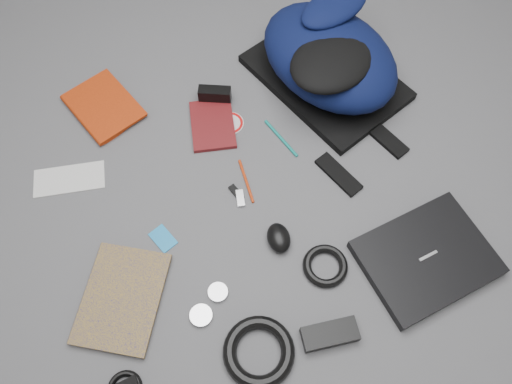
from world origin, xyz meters
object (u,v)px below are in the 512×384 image
object	(u,v)px
textbook_red	(79,121)
mouse	(279,238)
laptop	(426,258)
power_brick	(330,334)
compact_camera	(215,95)
backpack	(329,56)
dvd_case	(213,125)
comic_book	(85,292)

from	to	relation	value
textbook_red	mouse	size ratio (longest dim) A/B	2.69
laptop	mouse	distance (m)	0.39
power_brick	mouse	bearing A→B (deg)	102.95
laptop	textbook_red	distance (m)	1.06
compact_camera	power_brick	distance (m)	0.77
mouse	backpack	bearing A→B (deg)	59.76
mouse	dvd_case	bearing A→B (deg)	103.06
compact_camera	comic_book	bearing A→B (deg)	-112.92
dvd_case	power_brick	bearing A→B (deg)	-71.45
backpack	compact_camera	xyz separation A→B (m)	(-0.35, 0.02, -0.08)
compact_camera	textbook_red	bearing A→B (deg)	-164.14
backpack	textbook_red	distance (m)	0.77
power_brick	laptop	bearing A→B (deg)	23.80
textbook_red	laptop	bearing A→B (deg)	-64.19
laptop	mouse	xyz separation A→B (m)	(-0.35, 0.17, 0.01)
laptop	compact_camera	world-z (taller)	compact_camera
mouse	power_brick	world-z (taller)	mouse
backpack	laptop	world-z (taller)	backpack
dvd_case	compact_camera	world-z (taller)	compact_camera
textbook_red	dvd_case	bearing A→B (deg)	-41.35
compact_camera	mouse	bearing A→B (deg)	-64.53
backpack	compact_camera	size ratio (longest dim) A/B	5.23
backpack	power_brick	size ratio (longest dim) A/B	3.77
dvd_case	compact_camera	size ratio (longest dim) A/B	1.82
textbook_red	compact_camera	size ratio (longest dim) A/B	2.34
textbook_red	mouse	distance (m)	0.70
dvd_case	mouse	distance (m)	0.42
laptop	comic_book	xyz separation A→B (m)	(-0.86, 0.18, -0.01)
laptop	power_brick	bearing A→B (deg)	-170.41
textbook_red	backpack	bearing A→B (deg)	-27.45
backpack	dvd_case	world-z (taller)	backpack
laptop	power_brick	world-z (taller)	power_brick
comic_book	power_brick	world-z (taller)	power_brick
backpack	mouse	distance (m)	0.58
comic_book	power_brick	distance (m)	0.62
comic_book	compact_camera	size ratio (longest dim) A/B	2.70
comic_book	dvd_case	bearing A→B (deg)	69.75
textbook_red	power_brick	xyz separation A→B (m)	(0.49, -0.81, 0.00)
dvd_case	compact_camera	distance (m)	0.10
comic_book	power_brick	bearing A→B (deg)	0.19
comic_book	backpack	bearing A→B (deg)	56.84
backpack	compact_camera	distance (m)	0.36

